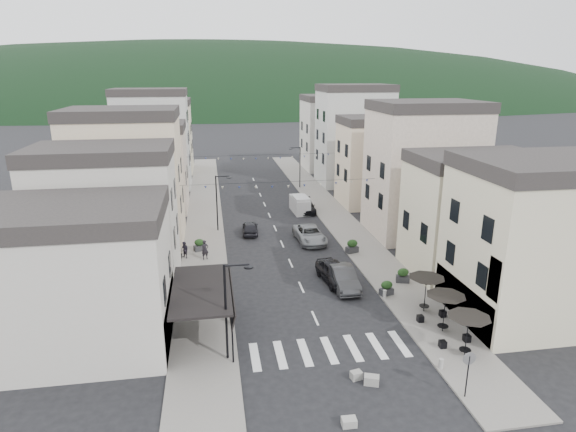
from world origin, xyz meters
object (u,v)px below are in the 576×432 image
at_px(parked_car_c, 310,234).
at_px(parked_car_e, 250,228).
at_px(pedestrian_a, 205,250).
at_px(pedestrian_b, 185,250).
at_px(parked_car_d, 306,206).
at_px(delivery_van, 300,204).
at_px(parked_car_a, 334,272).
at_px(parked_car_b, 343,278).

bearing_deg(parked_car_c, parked_car_e, 145.85).
height_order(pedestrian_a, pedestrian_b, pedestrian_a).
distance_m(parked_car_d, delivery_van, 0.88).
distance_m(delivery_van, pedestrian_b, 18.58).
xyz_separation_m(parked_car_a, delivery_van, (0.99, 20.15, 0.18)).
relative_size(parked_car_b, parked_car_e, 1.24).
relative_size(parked_car_a, delivery_van, 1.11).
bearing_deg(parked_car_b, parked_car_a, 112.19).
xyz_separation_m(parked_car_b, parked_car_e, (-6.03, 14.17, -0.13)).
bearing_deg(pedestrian_b, parked_car_b, 9.70).
height_order(parked_car_c, parked_car_e, parked_car_c).
height_order(parked_car_c, pedestrian_a, pedestrian_a).
relative_size(delivery_van, pedestrian_b, 2.82).
xyz_separation_m(delivery_van, pedestrian_a, (-11.18, -13.81, -0.00)).
bearing_deg(parked_car_c, pedestrian_a, -164.86).
bearing_deg(delivery_van, parked_car_c, -98.10).
bearing_deg(pedestrian_b, parked_car_e, 86.44).
relative_size(parked_car_d, delivery_van, 1.08).
bearing_deg(parked_car_b, parked_car_e, 113.98).
distance_m(parked_car_c, parked_car_d, 10.68).
distance_m(parked_car_d, pedestrian_b, 19.19).
distance_m(delivery_van, pedestrian_a, 17.77).
distance_m(parked_car_d, parked_car_e, 10.28).
bearing_deg(parked_car_e, delivery_van, -128.85).
bearing_deg(parked_car_a, delivery_van, 80.27).
distance_m(pedestrian_a, pedestrian_b, 1.89).
relative_size(parked_car_b, parked_car_d, 1.04).
height_order(parked_car_a, parked_car_e, parked_car_a).
relative_size(parked_car_b, pedestrian_b, 3.17).
distance_m(parked_car_b, parked_car_d, 21.36).
bearing_deg(parked_car_c, pedestrian_b, -169.82).
distance_m(parked_car_b, parked_car_c, 10.79).
bearing_deg(pedestrian_b, pedestrian_a, 26.05).
bearing_deg(parked_car_d, delivery_van, -173.39).
distance_m(parked_car_c, pedestrian_b, 12.32).
bearing_deg(parked_car_a, parked_car_b, -75.65).
distance_m(parked_car_c, pedestrian_a, 10.73).
distance_m(parked_car_b, pedestrian_a, 12.98).
xyz_separation_m(pedestrian_a, pedestrian_b, (-1.81, 0.53, -0.11)).
bearing_deg(parked_car_c, delivery_van, 81.61).
bearing_deg(parked_car_a, parked_car_d, 77.99).
height_order(parked_car_a, parked_car_d, parked_car_a).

